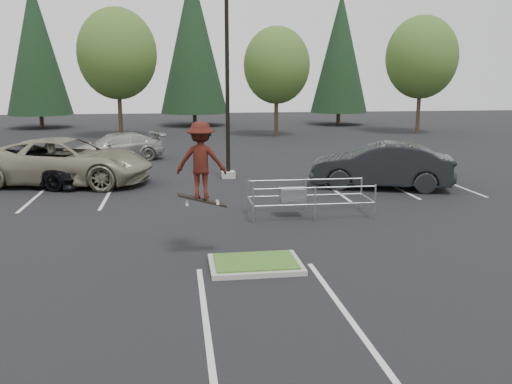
{
  "coord_description": "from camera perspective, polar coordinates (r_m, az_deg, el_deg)",
  "views": [
    {
      "loc": [
        -1.79,
        -12.27,
        4.45
      ],
      "look_at": [
        0.24,
        1.5,
        1.53
      ],
      "focal_mm": 38.0,
      "sensor_mm": 36.0,
      "label": 1
    }
  ],
  "objects": [
    {
      "name": "conif_c",
      "position": [
        54.18,
        8.86,
        14.27
      ],
      "size": [
        5.5,
        5.5,
        12.5
      ],
      "color": "#38281C",
      "rests_on": "ground"
    },
    {
      "name": "conif_a",
      "position": [
        53.75,
        -22.16,
        13.84
      ],
      "size": [
        5.72,
        5.72,
        13.0
      ],
      "color": "#38281C",
      "rests_on": "ground"
    },
    {
      "name": "car_l_black",
      "position": [
        24.84,
        -22.77,
        2.49
      ],
      "size": [
        5.97,
        4.23,
        1.6
      ],
      "primitive_type": "imported",
      "rotation": [
        0.0,
        0.0,
        1.17
      ],
      "color": "black",
      "rests_on": "ground"
    },
    {
      "name": "decid_b",
      "position": [
        43.04,
        -14.4,
        13.63
      ],
      "size": [
        5.89,
        5.89,
        9.64
      ],
      "color": "#38281C",
      "rests_on": "ground"
    },
    {
      "name": "ground",
      "position": [
        13.18,
        -0.07,
        -7.88
      ],
      "size": [
        120.0,
        120.0,
        0.0
      ],
      "primitive_type": "plane",
      "color": "black",
      "rests_on": "ground"
    },
    {
      "name": "car_l_tan",
      "position": [
        24.48,
        -19.4,
        3.07
      ],
      "size": [
        7.71,
        4.81,
        1.99
      ],
      "primitive_type": "imported",
      "rotation": [
        0.0,
        0.0,
        1.35
      ],
      "color": "gray",
      "rests_on": "ground"
    },
    {
      "name": "car_r_charc",
      "position": [
        22.89,
        12.99,
        2.74
      ],
      "size": [
        6.04,
        3.76,
        1.88
      ],
      "primitive_type": "imported",
      "rotation": [
        0.0,
        0.0,
        4.38
      ],
      "color": "black",
      "rests_on": "ground"
    },
    {
      "name": "stall_lines",
      "position": [
        18.84,
        -6.81,
        -1.88
      ],
      "size": [
        22.62,
        17.6,
        0.01
      ],
      "color": "silver",
      "rests_on": "ground"
    },
    {
      "name": "decid_c",
      "position": [
        42.83,
        2.16,
        12.93
      ],
      "size": [
        5.12,
        5.12,
        8.38
      ],
      "color": "#38281C",
      "rests_on": "ground"
    },
    {
      "name": "grass_median",
      "position": [
        13.15,
        -0.07,
        -7.56
      ],
      "size": [
        2.2,
        1.6,
        0.16
      ],
      "color": "gray",
      "rests_on": "ground"
    },
    {
      "name": "light_pole",
      "position": [
        24.38,
        -3.05,
        12.1
      ],
      "size": [
        0.7,
        0.6,
        10.12
      ],
      "color": "gray",
      "rests_on": "ground"
    },
    {
      "name": "decid_d",
      "position": [
        47.0,
        16.99,
        13.15
      ],
      "size": [
        5.76,
        5.76,
        9.43
      ],
      "color": "#38281C",
      "rests_on": "ground"
    },
    {
      "name": "cart_corral",
      "position": [
        17.76,
        4.31,
        -0.33
      ],
      "size": [
        4.02,
        1.49,
        1.13
      ],
      "rotation": [
        0.0,
        0.0,
        -0.01
      ],
      "color": "#93969B",
      "rests_on": "ground"
    },
    {
      "name": "conif_b",
      "position": [
        52.91,
        -6.65,
        15.47
      ],
      "size": [
        6.38,
        6.38,
        14.5
      ],
      "color": "#38281C",
      "rests_on": "ground"
    },
    {
      "name": "skateboarder",
      "position": [
        13.44,
        -5.77,
        3.27
      ],
      "size": [
        1.34,
        0.93,
        2.16
      ],
      "rotation": [
        0.0,
        0.0,
        2.95
      ],
      "color": "black",
      "rests_on": "ground"
    },
    {
      "name": "car_far_silver",
      "position": [
        30.67,
        -14.36,
        4.58
      ],
      "size": [
        5.64,
        4.0,
        1.52
      ],
      "primitive_type": "imported",
      "rotation": [
        0.0,
        0.0,
        5.12
      ],
      "color": "#9B9B96",
      "rests_on": "ground"
    },
    {
      "name": "car_r_black",
      "position": [
        25.98,
        13.89,
        3.24
      ],
      "size": [
        4.42,
        2.46,
        1.42
      ],
      "primitive_type": "imported",
      "rotation": [
        0.0,
        0.0,
        4.91
      ],
      "color": "black",
      "rests_on": "ground"
    }
  ]
}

